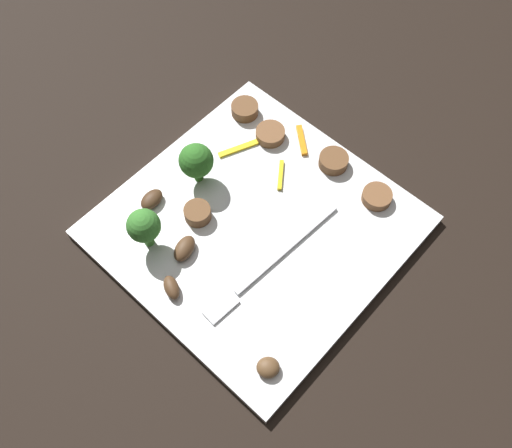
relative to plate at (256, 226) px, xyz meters
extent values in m
plane|color=black|center=(0.00, 0.00, -0.01)|extent=(1.40, 1.40, 0.00)
cube|color=white|center=(0.00, 0.00, 0.00)|extent=(0.29, 0.29, 0.01)
cube|color=silver|center=(0.00, 0.04, 0.01)|extent=(0.15, 0.02, 0.00)
cube|color=silver|center=(0.09, 0.04, 0.01)|extent=(0.04, 0.02, 0.00)
cylinder|color=#347525|center=(0.00, -0.09, 0.02)|extent=(0.01, 0.01, 0.02)
sphere|color=#2D6B23|center=(0.00, -0.09, 0.04)|extent=(0.04, 0.04, 0.04)
cylinder|color=#408630|center=(0.09, -0.07, 0.02)|extent=(0.01, 0.01, 0.03)
sphere|color=#387A2D|center=(0.09, -0.07, 0.04)|extent=(0.03, 0.03, 0.03)
cylinder|color=brown|center=(-0.10, -0.07, 0.01)|extent=(0.04, 0.04, 0.01)
cylinder|color=brown|center=(0.04, -0.05, 0.01)|extent=(0.04, 0.04, 0.01)
cylinder|color=brown|center=(-0.12, 0.01, 0.01)|extent=(0.04, 0.04, 0.01)
cylinder|color=brown|center=(-0.11, 0.08, 0.01)|extent=(0.05, 0.05, 0.01)
cylinder|color=brown|center=(-0.10, -0.11, 0.01)|extent=(0.04, 0.04, 0.01)
ellipsoid|color=#422B19|center=(0.06, -0.10, 0.01)|extent=(0.03, 0.02, 0.01)
ellipsoid|color=#4C331E|center=(0.07, -0.03, 0.01)|extent=(0.04, 0.03, 0.01)
ellipsoid|color=brown|center=(0.11, 0.11, 0.01)|extent=(0.03, 0.03, 0.01)
ellipsoid|color=#4C331E|center=(0.11, -0.01, 0.01)|extent=(0.02, 0.03, 0.01)
cube|color=yellow|center=(-0.06, -0.08, 0.01)|extent=(0.05, 0.03, 0.00)
cube|color=orange|center=(-0.12, -0.03, 0.01)|extent=(0.03, 0.04, 0.00)
cube|color=yellow|center=(-0.06, -0.02, 0.01)|extent=(0.03, 0.03, 0.00)
camera|label=1|loc=(0.21, 0.19, 0.53)|focal=39.38mm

